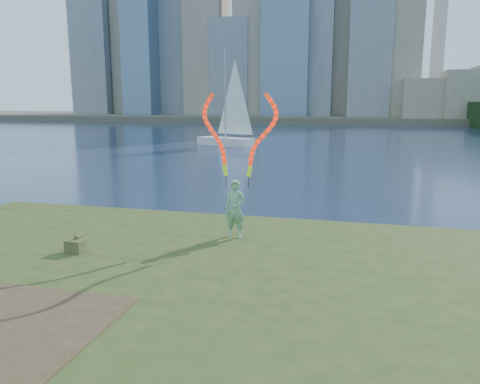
# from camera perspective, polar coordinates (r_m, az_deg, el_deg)

# --- Properties ---
(ground) EXTENTS (320.00, 320.00, 0.00)m
(ground) POSITION_cam_1_polar(r_m,az_deg,el_deg) (9.94, -4.27, -13.61)
(ground) COLOR #1B2843
(ground) RESTS_ON ground
(grassy_knoll) EXTENTS (20.00, 18.00, 0.80)m
(grassy_knoll) POSITION_cam_1_polar(r_m,az_deg,el_deg) (7.88, -9.92, -17.97)
(grassy_knoll) COLOR #344217
(grassy_knoll) RESTS_ON ground
(far_shore) EXTENTS (320.00, 40.00, 1.20)m
(far_shore) POSITION_cam_1_polar(r_m,az_deg,el_deg) (103.64, 12.94, 8.81)
(far_shore) COLOR #4F493A
(far_shore) RESTS_ON ground
(woman_with_ribbons) EXTENTS (1.98, 0.37, 3.85)m
(woman_with_ribbons) POSITION_cam_1_polar(r_m,az_deg,el_deg) (11.43, -0.51, 1.55)
(woman_with_ribbons) COLOR #187B2A
(woman_with_ribbons) RESTS_ON grassy_knoll
(canvas_bag) EXTENTS (0.40, 0.46, 0.37)m
(canvas_bag) POSITION_cam_1_polar(r_m,az_deg,el_deg) (11.18, -19.45, -6.17)
(canvas_bag) COLOR brown
(canvas_bag) RESTS_ON grassy_knoll
(sailboat) EXTENTS (5.88, 3.72, 9.02)m
(sailboat) POSITION_cam_1_polar(r_m,az_deg,el_deg) (44.27, -1.47, 7.68)
(sailboat) COLOR silver
(sailboat) RESTS_ON ground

